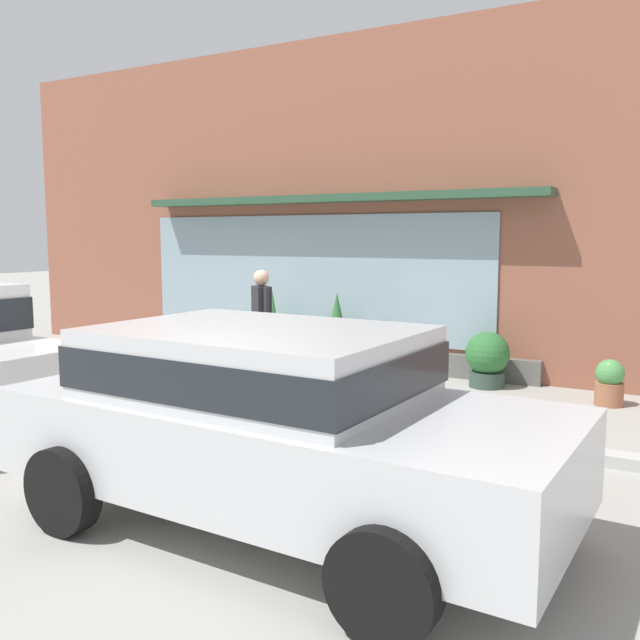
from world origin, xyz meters
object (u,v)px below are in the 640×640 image
at_px(potted_plant_by_entrance, 610,382).
at_px(potted_plant_window_right, 272,327).
at_px(potted_plant_window_left, 487,358).
at_px(potted_plant_trailing_edge, 337,332).
at_px(pedestrian_with_handbag, 262,319).
at_px(fire_hydrant, 214,348).
at_px(parked_car_silver, 273,413).

relative_size(potted_plant_by_entrance, potted_plant_window_right, 0.46).
bearing_deg(potted_plant_window_left, potted_plant_trailing_edge, 178.02).
height_order(pedestrian_with_handbag, potted_plant_window_right, pedestrian_with_handbag).
bearing_deg(potted_plant_by_entrance, fire_hydrant, -164.97).
distance_m(potted_plant_window_left, potted_plant_by_entrance, 1.68).
height_order(potted_plant_window_left, potted_plant_trailing_edge, potted_plant_trailing_edge).
bearing_deg(pedestrian_with_handbag, potted_plant_trailing_edge, 117.79).
bearing_deg(potted_plant_window_right, potted_plant_by_entrance, -2.81).
xyz_separation_m(fire_hydrant, potted_plant_window_right, (-0.09, 1.65, 0.10)).
height_order(fire_hydrant, parked_car_silver, parked_car_silver).
bearing_deg(fire_hydrant, potted_plant_window_left, 25.40).
height_order(parked_car_silver, potted_plant_trailing_edge, parked_car_silver).
bearing_deg(potted_plant_trailing_edge, fire_hydrant, -121.34).
height_order(fire_hydrant, pedestrian_with_handbag, pedestrian_with_handbag).
bearing_deg(potted_plant_by_entrance, parked_car_silver, -108.48).
xyz_separation_m(potted_plant_by_entrance, potted_plant_window_right, (-5.29, 0.26, 0.32)).
bearing_deg(potted_plant_window_left, potted_plant_window_right, -179.53).
distance_m(fire_hydrant, parked_car_silver, 5.10).
bearing_deg(parked_car_silver, potted_plant_window_right, 125.61).
height_order(potted_plant_trailing_edge, potted_plant_window_right, potted_plant_window_right).
relative_size(parked_car_silver, potted_plant_trailing_edge, 3.37).
xyz_separation_m(fire_hydrant, potted_plant_window_left, (3.55, 1.69, -0.10)).
height_order(parked_car_silver, potted_plant_window_right, parked_car_silver).
bearing_deg(potted_plant_by_entrance, potted_plant_trailing_edge, 174.79).
distance_m(pedestrian_with_handbag, potted_plant_window_right, 1.82).
relative_size(fire_hydrant, parked_car_silver, 0.24).
bearing_deg(potted_plant_window_left, potted_plant_by_entrance, -9.98).
xyz_separation_m(potted_plant_window_left, potted_plant_trailing_edge, (-2.47, 0.09, 0.19)).
distance_m(fire_hydrant, potted_plant_window_left, 3.93).
bearing_deg(pedestrian_with_handbag, potted_plant_window_left, 67.53).
distance_m(pedestrian_with_handbag, potted_plant_window_left, 3.23).
relative_size(pedestrian_with_handbag, potted_plant_by_entrance, 2.82).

